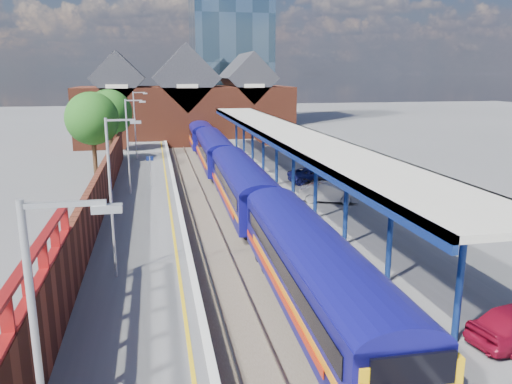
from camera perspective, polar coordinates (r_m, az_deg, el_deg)
The scene contains 24 objects.
ground at distance 46.76m, azimuth -5.69°, elevation 1.23°, with size 240.00×240.00×0.00m, color #5B5B5E.
ballast_bed at distance 37.09m, azimuth -4.08°, elevation -1.90°, with size 6.00×76.00×0.06m, color #473D33.
rails at distance 37.07m, azimuth -4.08°, elevation -1.77°, with size 4.51×76.00×0.14m.
left_platform at distance 36.70m, azimuth -12.64°, elevation -1.60°, with size 5.00×76.00×1.00m, color #565659.
right_platform at distance 38.18m, azimuth 4.87°, elevation -0.74°, with size 6.00×76.00×1.00m, color #565659.
coping_left at distance 36.59m, azimuth -9.00°, elevation -0.64°, with size 0.30×76.00×0.05m, color silver.
coping_right at distance 37.36m, azimuth 0.69°, elevation -0.18°, with size 0.30×76.00×0.05m, color silver.
yellow_line at distance 36.58m, azimuth -9.94°, elevation -0.71°, with size 0.14×76.00×0.01m, color yellow.
train at distance 43.97m, azimuth -3.46°, elevation 3.31°, with size 3.16×65.96×3.45m.
canopy at distance 39.03m, azimuth 3.47°, elevation 6.68°, with size 4.50×52.00×4.48m.
lamp_post_a at distance 9.07m, azimuth -22.51°, elevation -19.51°, with size 1.48×0.18×7.00m.
lamp_post_b at distance 22.10m, azimuth -15.95°, elevation 0.35°, with size 1.48×0.18×7.00m.
lamp_post_c at distance 37.85m, azimuth -14.25°, elevation 5.70°, with size 1.48×0.18×7.00m.
lamp_post_d at distance 53.75m, azimuth -13.55°, elevation 7.89°, with size 1.48×0.18×7.00m.
platform_sign at distance 40.13m, azimuth -12.00°, elevation 2.90°, with size 0.55×0.08×2.50m.
brick_wall at distance 30.16m, azimuth -17.93°, elevation -1.35°, with size 0.35×50.00×3.86m.
station_building at distance 73.77m, azimuth -8.10°, elevation 9.87°, with size 30.00×12.12×13.78m.
glass_tower at distance 97.17m, azimuth -3.03°, elevation 19.50°, with size 14.20×14.20×40.30m.
tree_near at distance 51.92m, azimuth -18.07°, elevation 7.83°, with size 5.20×5.20×8.10m.
tree_far at distance 59.76m, azimuth -16.29°, elevation 8.59°, with size 5.20×5.20×8.10m.
parked_car_silver at distance 35.22m, azimuth 8.34°, elevation -0.06°, with size 1.44×4.14×1.36m, color #9E9EA2.
parked_car_dark at distance 38.35m, azimuth 8.38°, elevation 0.87°, with size 1.61×3.96×1.15m, color black.
parked_car_blue at distance 41.35m, azimuth 6.85°, elevation 1.91°, with size 2.11×4.58×1.27m, color navy.
relay_cabinet at distance 16.94m, azimuth 15.26°, elevation -20.33°, with size 0.70×0.90×1.00m, color #999B9D.
Camera 1 is at (-4.55, -15.50, 9.77)m, focal length 35.00 mm.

